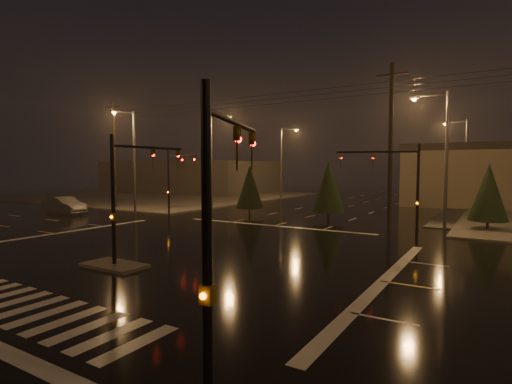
% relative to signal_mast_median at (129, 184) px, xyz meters
% --- Properties ---
extents(ground, '(140.00, 140.00, 0.00)m').
position_rel_signal_mast_median_xyz_m(ground, '(-0.00, 3.07, -3.75)').
color(ground, black).
rests_on(ground, ground).
extents(sidewalk_nw, '(36.00, 36.00, 0.12)m').
position_rel_signal_mast_median_xyz_m(sidewalk_nw, '(-30.00, 33.07, -3.69)').
color(sidewalk_nw, '#494641').
rests_on(sidewalk_nw, ground).
extents(median_island, '(3.00, 1.60, 0.15)m').
position_rel_signal_mast_median_xyz_m(median_island, '(-0.00, -0.93, -3.68)').
color(median_island, '#494641').
rests_on(median_island, ground).
extents(stop_bar_far, '(16.00, 0.50, 0.01)m').
position_rel_signal_mast_median_xyz_m(stop_bar_far, '(-0.00, 14.07, -3.75)').
color(stop_bar_far, beige).
rests_on(stop_bar_far, ground).
extents(commercial_block, '(30.00, 18.00, 5.60)m').
position_rel_signal_mast_median_xyz_m(commercial_block, '(-35.00, 45.07, -0.95)').
color(commercial_block, '#3A3633').
rests_on(commercial_block, ground).
extents(signal_mast_median, '(0.25, 4.59, 6.00)m').
position_rel_signal_mast_median_xyz_m(signal_mast_median, '(0.00, 0.00, 0.00)').
color(signal_mast_median, black).
rests_on(signal_mast_median, ground).
extents(signal_mast_ne, '(4.84, 1.86, 6.00)m').
position_rel_signal_mast_median_xyz_m(signal_mast_ne, '(9.50, 13.21, 0.04)').
color(signal_mast_ne, black).
rests_on(signal_mast_ne, ground).
extents(signal_mast_nw, '(4.84, 1.86, 6.00)m').
position_rel_signal_mast_median_xyz_m(signal_mast_nw, '(-9.50, 13.21, 0.04)').
color(signal_mast_nw, black).
rests_on(signal_mast_nw, ground).
extents(signal_mast_se, '(1.55, 3.87, 6.00)m').
position_rel_signal_mast_median_xyz_m(signal_mast_se, '(10.23, -6.68, -0.04)').
color(signal_mast_se, black).
rests_on(signal_mast_se, ground).
extents(streetlight_1, '(2.77, 0.32, 10.00)m').
position_rel_signal_mast_median_xyz_m(streetlight_1, '(-11.18, 21.07, 2.05)').
color(streetlight_1, '#38383A').
rests_on(streetlight_1, ground).
extents(streetlight_2, '(2.77, 0.32, 10.00)m').
position_rel_signal_mast_median_xyz_m(streetlight_2, '(-11.18, 37.07, 2.05)').
color(streetlight_2, '#38383A').
rests_on(streetlight_2, ground).
extents(streetlight_3, '(2.77, 0.32, 10.00)m').
position_rel_signal_mast_median_xyz_m(streetlight_3, '(11.18, 19.07, 2.05)').
color(streetlight_3, '#38383A').
rests_on(streetlight_3, ground).
extents(streetlight_4, '(2.77, 0.32, 10.00)m').
position_rel_signal_mast_median_xyz_m(streetlight_4, '(11.18, 39.07, 2.05)').
color(streetlight_4, '#38383A').
rests_on(streetlight_4, ground).
extents(streetlight_5, '(0.32, 2.77, 10.00)m').
position_rel_signal_mast_median_xyz_m(streetlight_5, '(-16.00, 14.26, 2.05)').
color(streetlight_5, '#38383A').
rests_on(streetlight_5, ground).
extents(utility_pole_0, '(2.20, 0.32, 12.00)m').
position_rel_signal_mast_median_xyz_m(utility_pole_0, '(-22.00, 17.07, 2.38)').
color(utility_pole_0, black).
rests_on(utility_pole_0, ground).
extents(utility_pole_1, '(2.20, 0.32, 12.00)m').
position_rel_signal_mast_median_xyz_m(utility_pole_1, '(8.00, 17.07, 2.38)').
color(utility_pole_1, black).
rests_on(utility_pole_1, ground).
extents(conifer_0, '(2.63, 2.63, 4.81)m').
position_rel_signal_mast_median_xyz_m(conifer_0, '(14.19, 20.07, -1.00)').
color(conifer_0, black).
rests_on(conifer_0, ground).
extents(conifer_3, '(2.59, 2.59, 4.75)m').
position_rel_signal_mast_median_xyz_m(conifer_3, '(-5.14, 18.70, -1.03)').
color(conifer_3, black).
rests_on(conifer_3, ground).
extents(conifer_4, '(2.82, 2.82, 5.11)m').
position_rel_signal_mast_median_xyz_m(conifer_4, '(2.32, 19.51, -0.85)').
color(conifer_4, black).
rests_on(conifer_4, ground).
extents(car_crossing, '(5.14, 1.98, 1.67)m').
position_rel_signal_mast_median_xyz_m(car_crossing, '(-21.30, 10.47, -2.92)').
color(car_crossing, '#525459').
rests_on(car_crossing, ground).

